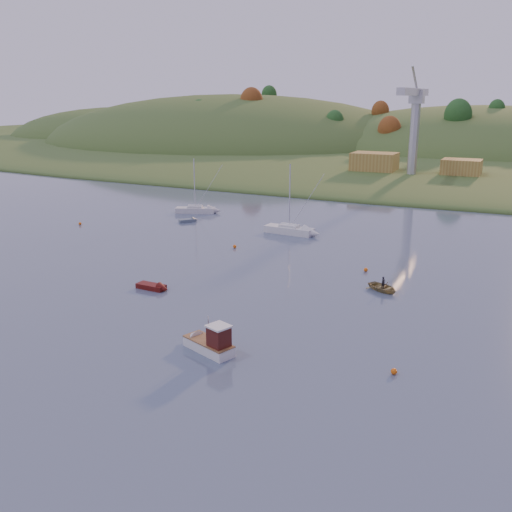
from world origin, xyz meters
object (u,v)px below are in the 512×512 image
at_px(canoe, 383,287).
at_px(sailboat_near, 195,209).
at_px(sailboat_far, 289,229).
at_px(fishing_boat, 206,341).
at_px(grey_dinghy, 191,220).
at_px(red_tender, 157,288).

bearing_deg(canoe, sailboat_near, 87.70).
bearing_deg(sailboat_far, canoe, -41.67).
relative_size(fishing_boat, canoe, 1.55).
bearing_deg(fishing_boat, sailboat_far, -56.31).
height_order(fishing_boat, grey_dinghy, fishing_boat).
bearing_deg(sailboat_near, fishing_boat, -79.30).
bearing_deg(sailboat_near, sailboat_far, -41.28).
distance_m(sailboat_far, grey_dinghy, 18.78).
xyz_separation_m(fishing_boat, red_tender, (-12.98, 11.12, -0.53)).
bearing_deg(fishing_boat, canoe, -94.01).
bearing_deg(grey_dinghy, sailboat_far, -52.03).
distance_m(fishing_boat, sailboat_far, 43.94).
relative_size(sailboat_near, canoe, 2.58).
bearing_deg(canoe, grey_dinghy, 92.63).
height_order(fishing_boat, sailboat_far, sailboat_far).
height_order(sailboat_near, grey_dinghy, sailboat_near).
height_order(sailboat_near, sailboat_far, sailboat_far).
xyz_separation_m(sailboat_near, red_tender, (19.32, -39.44, -0.39)).
bearing_deg(sailboat_far, sailboat_near, 165.20).
bearing_deg(fishing_boat, red_tender, -20.24).
distance_m(sailboat_near, grey_dinghy, 7.73).
relative_size(sailboat_near, red_tender, 2.47).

